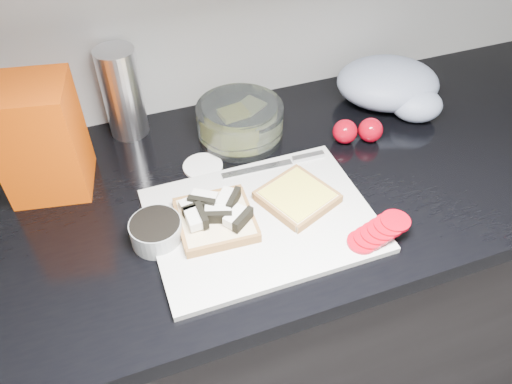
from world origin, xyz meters
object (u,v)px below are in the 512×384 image
at_px(bread_bag, 41,139).
at_px(steel_canister, 122,93).
at_px(glass_bowl, 240,122).
at_px(cutting_board, 262,220).

xyz_separation_m(bread_bag, steel_canister, (0.17, 0.12, -0.01)).
relative_size(glass_bowl, bread_bag, 0.83).
xyz_separation_m(glass_bowl, bread_bag, (-0.39, -0.02, 0.07)).
relative_size(glass_bowl, steel_canister, 0.94).
xyz_separation_m(cutting_board, glass_bowl, (0.05, 0.26, 0.03)).
distance_m(bread_bag, steel_canister, 0.21).
bearing_deg(glass_bowl, cutting_board, -100.26).
relative_size(cutting_board, bread_bag, 1.78).
relative_size(cutting_board, glass_bowl, 2.14).
xyz_separation_m(glass_bowl, steel_canister, (-0.23, 0.10, 0.06)).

